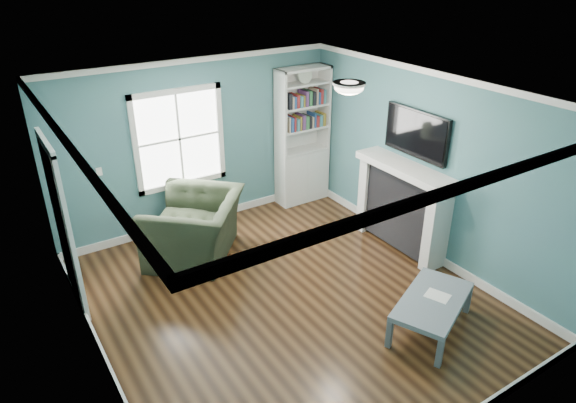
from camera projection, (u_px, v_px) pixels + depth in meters
floor at (288, 299)px, 6.46m from camera, size 5.00×5.00×0.00m
room_walls at (288, 184)px, 5.77m from camera, size 5.00×5.00×5.00m
trim at (288, 212)px, 5.92m from camera, size 4.50×5.00×2.60m
window at (179, 139)px, 7.55m from camera, size 1.40×0.06×1.50m
bookshelf at (302, 150)px, 8.65m from camera, size 0.90×0.35×2.31m
fireplace at (402, 207)px, 7.35m from camera, size 0.44×1.58×1.30m
tv at (416, 133)px, 6.93m from camera, size 0.06×1.10×0.65m
door at (62, 225)px, 5.97m from camera, size 0.12×0.98×2.17m
ceiling_fixture at (349, 87)px, 5.85m from camera, size 0.38×0.38×0.15m
light_switch at (99, 172)px, 7.08m from camera, size 0.08×0.01×0.12m
recliner at (194, 218)px, 7.15m from camera, size 1.56×1.60×1.19m
coffee_table at (432, 303)px, 5.81m from camera, size 1.30×1.04×0.42m
paper_sheet at (438, 296)px, 5.83m from camera, size 0.29×0.32×0.00m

